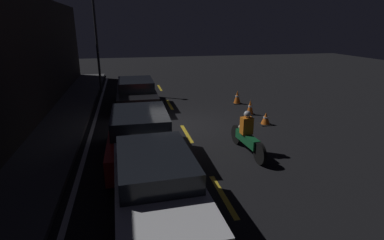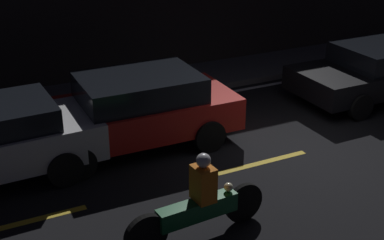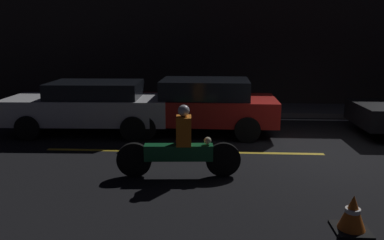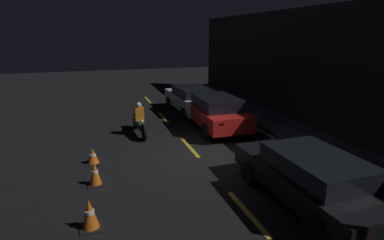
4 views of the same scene
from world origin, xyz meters
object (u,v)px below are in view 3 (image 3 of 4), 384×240
at_px(sedan_white, 91,105).
at_px(motorcycle, 179,148).
at_px(traffic_cone_near, 352,214).
at_px(taxi_red, 199,104).

bearing_deg(sedan_white, motorcycle, 128.75).
xyz_separation_m(sedan_white, traffic_cone_near, (5.34, -5.12, -0.52)).
relative_size(sedan_white, traffic_cone_near, 8.48).
height_order(taxi_red, traffic_cone_near, taxi_red).
distance_m(sedan_white, taxi_red, 3.01).
bearing_deg(motorcycle, sedan_white, 126.78).
bearing_deg(motorcycle, traffic_cone_near, -40.18).
distance_m(sedan_white, motorcycle, 4.23).
xyz_separation_m(taxi_red, traffic_cone_near, (2.33, -5.29, -0.54)).
distance_m(sedan_white, traffic_cone_near, 7.41).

